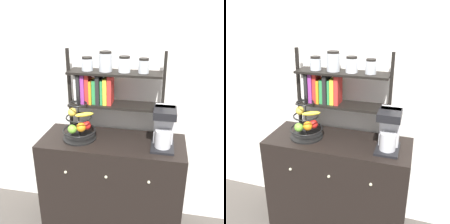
# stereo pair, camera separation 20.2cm
# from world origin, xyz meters

# --- Properties ---
(wall_back) EXTENTS (7.00, 0.05, 2.60)m
(wall_back) POSITION_xyz_m (0.00, 0.50, 1.30)
(wall_back) COLOR silver
(wall_back) RESTS_ON ground_plane
(sideboard) EXTENTS (1.17, 0.47, 0.86)m
(sideboard) POSITION_xyz_m (0.00, 0.23, 0.43)
(sideboard) COLOR black
(sideboard) RESTS_ON ground_plane
(coffee_maker) EXTENTS (0.17, 0.23, 0.32)m
(coffee_maker) POSITION_xyz_m (0.40, 0.22, 1.02)
(coffee_maker) COLOR black
(coffee_maker) RESTS_ON sideboard
(fruit_stand) EXTENTS (0.27, 0.27, 0.37)m
(fruit_stand) POSITION_xyz_m (-0.27, 0.21, 0.98)
(fruit_stand) COLOR black
(fruit_stand) RESTS_ON sideboard
(shelf_hutch) EXTENTS (0.78, 0.20, 0.71)m
(shelf_hutch) POSITION_xyz_m (-0.08, 0.34, 1.30)
(shelf_hutch) COLOR black
(shelf_hutch) RESTS_ON sideboard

